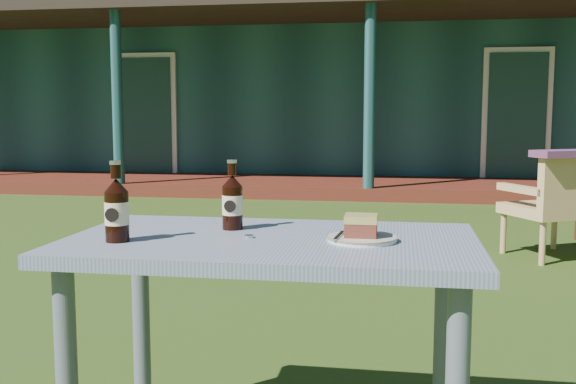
% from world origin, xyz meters
% --- Properties ---
extents(ground, '(80.00, 80.00, 0.00)m').
position_xyz_m(ground, '(0.00, 0.00, 0.00)').
color(ground, '#334916').
extents(pavilion, '(15.80, 8.30, 3.45)m').
position_xyz_m(pavilion, '(-0.00, 9.39, 1.61)').
color(pavilion, '#1B4547').
rests_on(pavilion, ground).
extents(cafe_table, '(1.20, 0.70, 0.72)m').
position_xyz_m(cafe_table, '(0.00, -1.60, 0.62)').
color(cafe_table, slate).
rests_on(cafe_table, ground).
extents(plate, '(0.20, 0.20, 0.01)m').
position_xyz_m(plate, '(0.27, -1.61, 0.73)').
color(plate, silver).
rests_on(plate, cafe_table).
extents(cake_slice, '(0.09, 0.09, 0.06)m').
position_xyz_m(cake_slice, '(0.26, -1.61, 0.77)').
color(cake_slice, maroon).
rests_on(cake_slice, plate).
extents(fork, '(0.02, 0.14, 0.00)m').
position_xyz_m(fork, '(0.20, -1.62, 0.74)').
color(fork, silver).
rests_on(fork, plate).
extents(cola_bottle_near, '(0.07, 0.07, 0.22)m').
position_xyz_m(cola_bottle_near, '(-0.15, -1.48, 0.81)').
color(cola_bottle_near, black).
rests_on(cola_bottle_near, cafe_table).
extents(cola_bottle_far, '(0.07, 0.07, 0.23)m').
position_xyz_m(cola_bottle_far, '(-0.42, -1.73, 0.81)').
color(cola_bottle_far, black).
rests_on(cola_bottle_far, cafe_table).
extents(bottle_cap, '(0.03, 0.03, 0.01)m').
position_xyz_m(bottle_cap, '(-0.06, -1.62, 0.72)').
color(bottle_cap, silver).
rests_on(bottle_cap, cafe_table).
extents(armchair_left, '(0.76, 0.74, 0.77)m').
position_xyz_m(armchair_left, '(1.53, 1.69, 0.43)').
color(armchair_left, tan).
rests_on(armchair_left, ground).
extents(floral_throw, '(0.66, 0.48, 0.05)m').
position_xyz_m(floral_throw, '(1.61, 1.55, 0.80)').
color(floral_throw, '#67355A').
rests_on(floral_throw, armchair_left).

